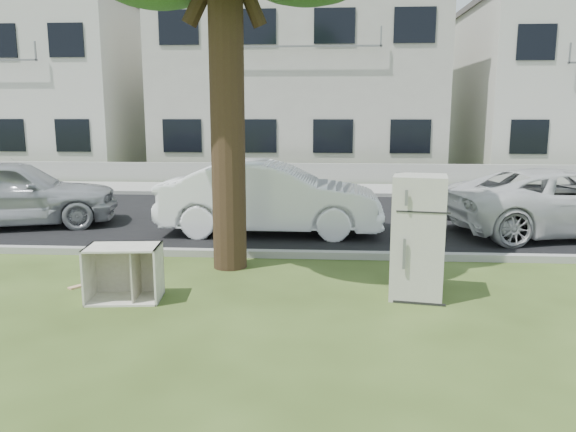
# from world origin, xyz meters

# --- Properties ---
(ground) EXTENTS (120.00, 120.00, 0.00)m
(ground) POSITION_xyz_m (0.00, 0.00, 0.00)
(ground) COLOR #334418
(road) EXTENTS (120.00, 7.00, 0.01)m
(road) POSITION_xyz_m (0.00, 6.00, 0.01)
(road) COLOR black
(road) RESTS_ON ground
(kerb_near) EXTENTS (120.00, 0.18, 0.12)m
(kerb_near) POSITION_xyz_m (0.00, 2.45, 0.00)
(kerb_near) COLOR gray
(kerb_near) RESTS_ON ground
(kerb_far) EXTENTS (120.00, 0.18, 0.12)m
(kerb_far) POSITION_xyz_m (0.00, 9.55, 0.00)
(kerb_far) COLOR gray
(kerb_far) RESTS_ON ground
(sidewalk) EXTENTS (120.00, 2.80, 0.01)m
(sidewalk) POSITION_xyz_m (0.00, 11.00, 0.01)
(sidewalk) COLOR gray
(sidewalk) RESTS_ON ground
(low_wall) EXTENTS (120.00, 0.15, 0.70)m
(low_wall) POSITION_xyz_m (0.00, 12.60, 0.35)
(low_wall) COLOR gray
(low_wall) RESTS_ON ground
(townhouse_left) EXTENTS (10.20, 8.16, 7.04)m
(townhouse_left) POSITION_xyz_m (-12.00, 17.50, 3.52)
(townhouse_left) COLOR beige
(townhouse_left) RESTS_ON ground
(townhouse_center) EXTENTS (11.22, 8.16, 7.44)m
(townhouse_center) POSITION_xyz_m (0.00, 17.50, 3.72)
(townhouse_center) COLOR #B8B6A8
(townhouse_center) RESTS_ON ground
(fridge) EXTENTS (0.78, 0.74, 1.66)m
(fridge) POSITION_xyz_m (2.37, 0.49, 0.83)
(fridge) COLOR beige
(fridge) RESTS_ON ground
(cabinet) EXTENTS (1.00, 0.68, 0.74)m
(cabinet) POSITION_xyz_m (-1.53, 0.11, 0.37)
(cabinet) COLOR silver
(cabinet) RESTS_ON ground
(plank_b) EXTENTS (0.79, 0.23, 0.02)m
(plank_b) POSITION_xyz_m (-1.97, 0.62, 0.01)
(plank_b) COLOR tan
(plank_b) RESTS_ON ground
(plank_c) EXTENTS (0.59, 0.75, 0.02)m
(plank_c) POSITION_xyz_m (-2.23, 0.83, 0.01)
(plank_c) COLOR tan
(plank_c) RESTS_ON ground
(car_center) EXTENTS (4.53, 1.60, 1.49)m
(car_center) POSITION_xyz_m (0.01, 4.39, 0.74)
(car_center) COLOR white
(car_center) RESTS_ON ground
(car_right) EXTENTS (5.16, 3.10, 1.34)m
(car_right) POSITION_xyz_m (6.02, 4.69, 0.67)
(car_right) COLOR silver
(car_right) RESTS_ON ground
(car_left) EXTENTS (4.73, 3.04, 1.50)m
(car_left) POSITION_xyz_m (-5.67, 4.68, 0.75)
(car_left) COLOR #A0A2A7
(car_left) RESTS_ON ground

